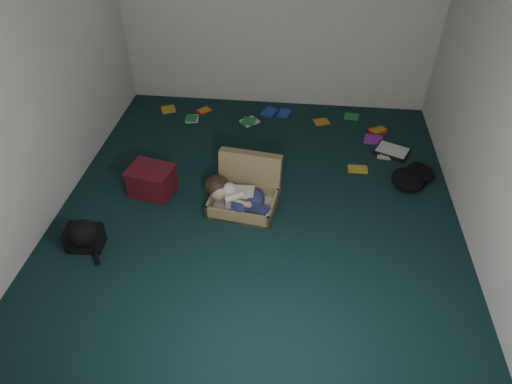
# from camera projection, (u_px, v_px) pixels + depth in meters

# --- Properties ---
(floor) EXTENTS (4.50, 4.50, 0.00)m
(floor) POSITION_uv_depth(u_px,v_px,m) (258.00, 209.00, 4.64)
(floor) COLOR black
(floor) RESTS_ON ground
(wall_back) EXTENTS (4.50, 0.00, 4.50)m
(wall_back) POSITION_uv_depth(u_px,v_px,m) (278.00, 6.00, 5.53)
(wall_back) COLOR silver
(wall_back) RESTS_ON ground
(wall_front) EXTENTS (4.50, 0.00, 4.50)m
(wall_front) POSITION_uv_depth(u_px,v_px,m) (205.00, 323.00, 2.09)
(wall_front) COLOR silver
(wall_front) RESTS_ON ground
(wall_left) EXTENTS (0.00, 4.50, 4.50)m
(wall_left) POSITION_uv_depth(u_px,v_px,m) (31.00, 81.00, 3.98)
(wall_left) COLOR silver
(wall_left) RESTS_ON ground
(wall_right) EXTENTS (0.00, 4.50, 4.50)m
(wall_right) POSITION_uv_depth(u_px,v_px,m) (506.00, 107.00, 3.64)
(wall_right) COLOR silver
(wall_right) RESTS_ON ground
(suitcase) EXTENTS (0.73, 0.72, 0.48)m
(suitcase) POSITION_uv_depth(u_px,v_px,m) (246.00, 190.00, 4.65)
(suitcase) COLOR #967D52
(suitcase) RESTS_ON floor
(person) EXTENTS (0.69, 0.41, 0.30)m
(person) POSITION_uv_depth(u_px,v_px,m) (237.00, 196.00, 4.51)
(person) COLOR silver
(person) RESTS_ON suitcase
(maroon_bin) EXTENTS (0.51, 0.44, 0.31)m
(maroon_bin) POSITION_uv_depth(u_px,v_px,m) (152.00, 181.00, 4.75)
(maroon_bin) COLOR #521018
(maroon_bin) RESTS_ON floor
(backpack) EXTENTS (0.42, 0.34, 0.24)m
(backpack) POSITION_uv_depth(u_px,v_px,m) (84.00, 237.00, 4.17)
(backpack) COLOR black
(backpack) RESTS_ON floor
(clothing_pile) EXTENTS (0.51, 0.46, 0.14)m
(clothing_pile) POSITION_uv_depth(u_px,v_px,m) (419.00, 176.00, 4.95)
(clothing_pile) COLOR black
(clothing_pile) RESTS_ON floor
(paper_tray) EXTENTS (0.47, 0.42, 0.05)m
(paper_tray) POSITION_uv_depth(u_px,v_px,m) (392.00, 151.00, 5.39)
(paper_tray) COLOR black
(paper_tray) RESTS_ON floor
(book_scatter) EXTENTS (2.99, 1.40, 0.02)m
(book_scatter) POSITION_uv_depth(u_px,v_px,m) (292.00, 126.00, 5.87)
(book_scatter) COLOR gold
(book_scatter) RESTS_ON floor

